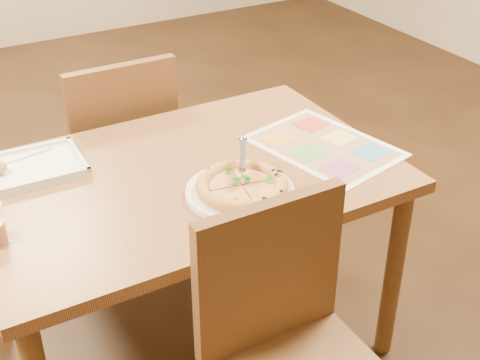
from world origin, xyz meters
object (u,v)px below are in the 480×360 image
dining_table (184,196)px  chair_near (287,329)px  plate (240,192)px  pizza (242,186)px  chair_far (119,138)px  pizza_cutter (243,160)px  menu (324,146)px  appetizer_tray (24,170)px

dining_table → chair_near: (0.00, -0.60, -0.07)m
plate → pizza: (0.00, -0.00, 0.02)m
chair_far → dining_table: bearing=90.0°
pizza_cutter → chair_far: bearing=40.4°
plate → menu: bearing=17.3°
chair_far → plate: (0.09, -0.80, 0.16)m
chair_far → pizza: 0.83m
chair_near → appetizer_tray: (-0.43, 0.84, 0.17)m
chair_far → plate: size_ratio=1.46×
chair_far → menu: chair_far is taller
plate → pizza_cutter: bearing=52.6°
appetizer_tray → dining_table: bearing=-28.8°
plate → pizza: pizza is taller
pizza_cutter → plate: bearing=173.6°
pizza → menu: 0.41m
plate → pizza_cutter: pizza_cutter is taller
pizza_cutter → appetizer_tray: 0.68m
menu → dining_table: bearing=171.2°
pizza → appetizer_tray: size_ratio=0.79×
plate → pizza: size_ratio=1.18×
pizza → appetizer_tray: (-0.53, 0.44, -0.02)m
chair_near → appetizer_tray: size_ratio=1.36×
pizza_cutter → appetizer_tray: size_ratio=0.40×
appetizer_tray → chair_near: bearing=-62.9°
menu → plate: bearing=-162.7°
dining_table → pizza: 0.25m
plate → chair_far: bearing=96.6°
pizza_cutter → menu: size_ratio=0.29×
chair_near → appetizer_tray: bearing=117.1°
chair_far → menu: bearing=125.5°
dining_table → menu: (0.48, -0.07, 0.09)m
appetizer_tray → menu: (0.91, -0.31, -0.01)m
dining_table → chair_far: 0.61m
appetizer_tray → chair_far: bearing=40.3°
chair_near → dining_table: bearing=90.0°
chair_far → appetizer_tray: size_ratio=1.36×
pizza_cutter → dining_table: bearing=69.9°
pizza → pizza_cutter: size_ratio=1.99×
chair_near → pizza: (0.10, 0.40, 0.18)m
menu → chair_near: bearing=-132.4°
plate → menu: 0.41m
chair_near → menu: 0.73m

